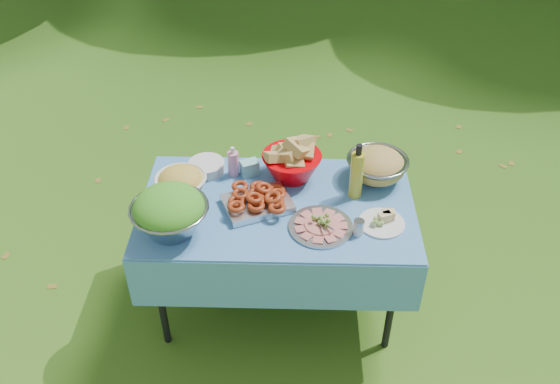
{
  "coord_description": "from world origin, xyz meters",
  "views": [
    {
      "loc": [
        0.08,
        -2.43,
        2.78
      ],
      "look_at": [
        0.01,
        0.0,
        0.85
      ],
      "focal_mm": 38.0,
      "sensor_mm": 36.0,
      "label": 1
    }
  ],
  "objects_px": {
    "bread_bowl": "(292,160)",
    "oil_bottle": "(357,171)",
    "picnic_table": "(277,256)",
    "plate_stack": "(207,166)",
    "charcuterie_platter": "(321,222)",
    "pasta_bowl_steel": "(377,165)",
    "salad_bowl": "(169,212)"
  },
  "relations": [
    {
      "from": "bread_bowl",
      "to": "salad_bowl",
      "type": "bearing_deg",
      "value": -141.4
    },
    {
      "from": "picnic_table",
      "to": "plate_stack",
      "type": "xyz_separation_m",
      "value": [
        -0.41,
        0.3,
        0.41
      ]
    },
    {
      "from": "plate_stack",
      "to": "salad_bowl",
      "type": "bearing_deg",
      "value": -102.12
    },
    {
      "from": "picnic_table",
      "to": "pasta_bowl_steel",
      "type": "bearing_deg",
      "value": 24.42
    },
    {
      "from": "pasta_bowl_steel",
      "to": "oil_bottle",
      "type": "bearing_deg",
      "value": -129.85
    },
    {
      "from": "oil_bottle",
      "to": "plate_stack",
      "type": "bearing_deg",
      "value": 166.35
    },
    {
      "from": "picnic_table",
      "to": "bread_bowl",
      "type": "xyz_separation_m",
      "value": [
        0.07,
        0.25,
        0.49
      ]
    },
    {
      "from": "plate_stack",
      "to": "charcuterie_platter",
      "type": "xyz_separation_m",
      "value": [
        0.64,
        -0.47,
        0.01
      ]
    },
    {
      "from": "bread_bowl",
      "to": "oil_bottle",
      "type": "bearing_deg",
      "value": -24.73
    },
    {
      "from": "pasta_bowl_steel",
      "to": "oil_bottle",
      "type": "distance_m",
      "value": 0.22
    },
    {
      "from": "salad_bowl",
      "to": "bread_bowl",
      "type": "relative_size",
      "value": 1.16
    },
    {
      "from": "salad_bowl",
      "to": "plate_stack",
      "type": "relative_size",
      "value": 1.88
    },
    {
      "from": "picnic_table",
      "to": "oil_bottle",
      "type": "bearing_deg",
      "value": 12.54
    },
    {
      "from": "picnic_table",
      "to": "charcuterie_platter",
      "type": "height_order",
      "value": "charcuterie_platter"
    },
    {
      "from": "pasta_bowl_steel",
      "to": "oil_bottle",
      "type": "xyz_separation_m",
      "value": [
        -0.13,
        -0.16,
        0.07
      ]
    },
    {
      "from": "plate_stack",
      "to": "pasta_bowl_steel",
      "type": "height_order",
      "value": "pasta_bowl_steel"
    },
    {
      "from": "bread_bowl",
      "to": "oil_bottle",
      "type": "height_order",
      "value": "oil_bottle"
    },
    {
      "from": "plate_stack",
      "to": "oil_bottle",
      "type": "bearing_deg",
      "value": -13.65
    },
    {
      "from": "salad_bowl",
      "to": "pasta_bowl_steel",
      "type": "height_order",
      "value": "salad_bowl"
    },
    {
      "from": "pasta_bowl_steel",
      "to": "charcuterie_platter",
      "type": "bearing_deg",
      "value": -127.1
    },
    {
      "from": "picnic_table",
      "to": "salad_bowl",
      "type": "distance_m",
      "value": 0.77
    },
    {
      "from": "salad_bowl",
      "to": "bread_bowl",
      "type": "bearing_deg",
      "value": 38.6
    },
    {
      "from": "charcuterie_platter",
      "to": "picnic_table",
      "type": "bearing_deg",
      "value": 142.14
    },
    {
      "from": "salad_bowl",
      "to": "pasta_bowl_steel",
      "type": "relative_size",
      "value": 1.14
    },
    {
      "from": "picnic_table",
      "to": "salad_bowl",
      "type": "bearing_deg",
      "value": -156.77
    },
    {
      "from": "plate_stack",
      "to": "bread_bowl",
      "type": "bearing_deg",
      "value": -5.04
    },
    {
      "from": "plate_stack",
      "to": "bread_bowl",
      "type": "xyz_separation_m",
      "value": [
        0.49,
        -0.04,
        0.08
      ]
    },
    {
      "from": "charcuterie_platter",
      "to": "salad_bowl",
      "type": "bearing_deg",
      "value": -176.29
    },
    {
      "from": "salad_bowl",
      "to": "charcuterie_platter",
      "type": "height_order",
      "value": "salad_bowl"
    },
    {
      "from": "plate_stack",
      "to": "oil_bottle",
      "type": "xyz_separation_m",
      "value": [
        0.83,
        -0.2,
        0.13
      ]
    },
    {
      "from": "picnic_table",
      "to": "pasta_bowl_steel",
      "type": "distance_m",
      "value": 0.77
    },
    {
      "from": "plate_stack",
      "to": "bread_bowl",
      "type": "distance_m",
      "value": 0.5
    }
  ]
}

